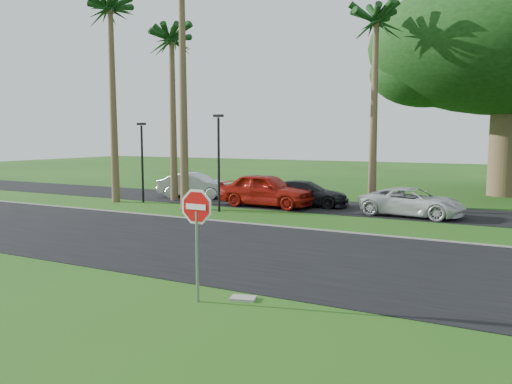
{
  "coord_description": "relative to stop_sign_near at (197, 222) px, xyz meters",
  "views": [
    {
      "loc": [
        6.49,
        -11.83,
        3.6
      ],
      "look_at": [
        -0.91,
        2.52,
        1.8
      ],
      "focal_mm": 35.0,
      "sensor_mm": 36.0,
      "label": 1
    }
  ],
  "objects": [
    {
      "name": "ground",
      "position": [
        -0.5,
        3.0,
        -1.77
      ],
      "size": [
        120.0,
        120.0,
        0.0
      ],
      "primitive_type": "plane",
      "color": "#1B4912",
      "rests_on": "ground"
    },
    {
      "name": "road",
      "position": [
        -0.5,
        5.0,
        -1.76
      ],
      "size": [
        120.0,
        8.0,
        0.02
      ],
      "primitive_type": "cube",
      "color": "black",
      "rests_on": "ground"
    },
    {
      "name": "parking_strip",
      "position": [
        -0.5,
        15.5,
        -1.76
      ],
      "size": [
        120.0,
        5.0,
        0.02
      ],
      "primitive_type": "cube",
      "color": "black",
      "rests_on": "ground"
    },
    {
      "name": "curb",
      "position": [
        -0.5,
        9.05,
        -1.74
      ],
      "size": [
        120.0,
        0.12,
        0.06
      ],
      "primitive_type": "cube",
      "color": "gray",
      "rests_on": "ground"
    },
    {
      "name": "stop_sign_near",
      "position": [
        0.0,
        0.0,
        0.0
      ],
      "size": [
        1.05,
        0.07,
        2.62
      ],
      "color": "gray",
      "rests_on": "ground"
    },
    {
      "name": "palm_left_far",
      "position": [
        -13.5,
        12.0,
        8.36
      ],
      "size": [
        5.0,
        5.0,
        11.5
      ],
      "color": "brown",
      "rests_on": "ground"
    },
    {
      "name": "palm_left_mid",
      "position": [
        -11.0,
        14.0,
        6.9
      ],
      "size": [
        5.0,
        5.0,
        10.0
      ],
      "color": "brown",
      "rests_on": "ground"
    },
    {
      "name": "palm_center",
      "position": [
        -0.5,
        17.0,
        7.39
      ],
      "size": [
        5.0,
        5.0,
        10.5
      ],
      "color": "brown",
      "rests_on": "ground"
    },
    {
      "name": "canopy_tree",
      "position": [
        5.5,
        25.0,
        7.17
      ],
      "size": [
        16.5,
        16.5,
        13.12
      ],
      "color": "brown",
      "rests_on": "ground"
    },
    {
      "name": "streetlight_left",
      "position": [
        -12.0,
        12.5,
        0.72
      ],
      "size": [
        0.45,
        0.25,
        4.34
      ],
      "color": "black",
      "rests_on": "ground"
    },
    {
      "name": "streetlight_right",
      "position": [
        -6.5,
        11.5,
        0.88
      ],
      "size": [
        0.45,
        0.25,
        4.64
      ],
      "color": "black",
      "rests_on": "ground"
    },
    {
      "name": "car_silver",
      "position": [
        -10.57,
        15.52,
        -1.05
      ],
      "size": [
        4.6,
        2.35,
        1.44
      ],
      "primitive_type": "imported",
      "rotation": [
        0.0,
        0.0,
        1.77
      ],
      "color": "#B1B3B8",
      "rests_on": "ground"
    },
    {
      "name": "car_red",
      "position": [
        -5.21,
        14.06,
        -0.92
      ],
      "size": [
        5.07,
        2.17,
        1.71
      ],
      "primitive_type": "imported",
      "rotation": [
        0.0,
        0.0,
        1.54
      ],
      "color": "#A2150D",
      "rests_on": "ground"
    },
    {
      "name": "car_dark",
      "position": [
        -3.5,
        15.23,
        -1.13
      ],
      "size": [
        4.59,
        2.19,
        1.29
      ],
      "primitive_type": "imported",
      "rotation": [
        0.0,
        0.0,
        1.66
      ],
      "color": "black",
      "rests_on": "ground"
    },
    {
      "name": "car_minivan",
      "position": [
        2.04,
        14.25,
        -1.14
      ],
      "size": [
        4.79,
        2.59,
        1.28
      ],
      "primitive_type": "imported",
      "rotation": [
        0.0,
        0.0,
        1.46
      ],
      "color": "silver",
      "rests_on": "ground"
    },
    {
      "name": "utility_slab",
      "position": [
        0.82,
        0.57,
        -1.74
      ],
      "size": [
        0.62,
        0.48,
        0.06
      ],
      "primitive_type": "cube",
      "rotation": [
        0.0,
        0.0,
        0.25
      ],
      "color": "gray",
      "rests_on": "ground"
    }
  ]
}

